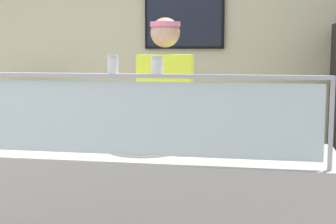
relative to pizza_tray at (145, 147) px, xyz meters
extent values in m
cube|color=beige|center=(0.00, 2.17, 0.38)|extent=(6.60, 0.08, 2.70)
cube|color=black|center=(-0.09, 2.10, 0.84)|extent=(0.78, 0.04, 0.54)
cube|color=#1E2333|center=(-0.09, 2.08, 0.84)|extent=(0.73, 0.01, 0.49)
cylinder|color=#B2B5BC|center=(1.00, -0.32, 0.22)|extent=(0.02, 0.02, 0.47)
cube|color=silver|center=(0.00, -0.32, 0.22)|extent=(1.94, 0.01, 0.39)
cube|color=#B2B5BC|center=(0.00, -0.32, 0.44)|extent=(2.00, 0.06, 0.02)
cylinder|color=#9EA0A8|center=(0.00, 0.00, -0.01)|extent=(0.44, 0.44, 0.01)
cylinder|color=tan|center=(0.00, 0.00, 0.00)|extent=(0.42, 0.42, 0.02)
cylinder|color=gold|center=(0.00, 0.00, 0.02)|extent=(0.36, 0.36, 0.01)
cube|color=#ADAFB7|center=(-0.01, -0.02, 0.02)|extent=(0.15, 0.29, 0.01)
cylinder|color=white|center=(-0.10, -0.32, 0.49)|extent=(0.06, 0.06, 0.08)
cylinder|color=white|center=(-0.10, -0.32, 0.48)|extent=(0.05, 0.05, 0.05)
cylinder|color=silver|center=(-0.10, -0.32, 0.54)|extent=(0.05, 0.05, 0.02)
cylinder|color=white|center=(0.14, -0.32, 0.49)|extent=(0.06, 0.06, 0.07)
cylinder|color=red|center=(0.14, -0.32, 0.48)|extent=(0.05, 0.05, 0.05)
cylinder|color=silver|center=(0.14, -0.32, 0.53)|extent=(0.06, 0.06, 0.02)
cylinder|color=#23232D|center=(-0.12, 0.70, -0.49)|extent=(0.13, 0.13, 0.95)
cylinder|color=#23232D|center=(0.10, 0.70, -0.49)|extent=(0.13, 0.13, 0.95)
cube|color=#D8EA33|center=(-0.01, 0.70, 0.26)|extent=(0.38, 0.21, 0.55)
sphere|color=tan|center=(-0.01, 0.70, 0.69)|extent=(0.21, 0.21, 0.21)
cylinder|color=pink|center=(-0.01, 0.70, 0.75)|extent=(0.21, 0.21, 0.04)
cylinder|color=tan|center=(0.17, 0.48, 0.16)|extent=(0.08, 0.34, 0.08)
cube|color=#B7BABF|center=(-1.64, 1.68, -0.52)|extent=(0.70, 0.55, 0.89)
cube|color=silver|center=(-1.63, 1.68, -0.05)|extent=(0.47, 0.47, 0.04)
cube|color=silver|center=(-1.64, 1.68, -0.01)|extent=(0.47, 0.47, 0.04)
cube|color=silver|center=(-1.65, 1.68, 0.04)|extent=(0.46, 0.46, 0.04)
cube|color=silver|center=(-1.64, 1.68, 0.08)|extent=(0.47, 0.47, 0.04)
cube|color=silver|center=(-1.63, 1.68, 0.13)|extent=(0.46, 0.46, 0.04)
cube|color=silver|center=(-1.65, 1.68, 0.17)|extent=(0.46, 0.46, 0.04)
cube|color=silver|center=(-1.64, 1.68, 0.22)|extent=(0.45, 0.45, 0.04)
camera|label=1|loc=(0.66, -2.86, 0.59)|focal=54.18mm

